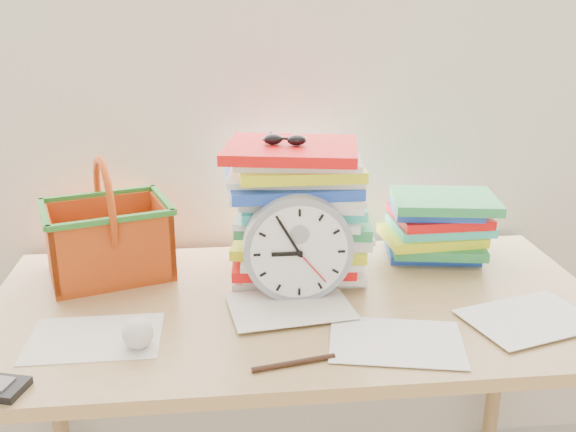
{
  "coord_description": "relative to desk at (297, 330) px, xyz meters",
  "views": [
    {
      "loc": [
        -0.16,
        0.29,
        1.41
      ],
      "look_at": [
        -0.02,
        1.6,
        0.96
      ],
      "focal_mm": 40.0,
      "sensor_mm": 36.0,
      "label": 1
    }
  ],
  "objects": [
    {
      "name": "desk",
      "position": [
        0.0,
        0.0,
        0.0
      ],
      "size": [
        1.4,
        0.7,
        0.75
      ],
      "color": "#A4804D",
      "rests_on": "ground"
    },
    {
      "name": "sunglasses",
      "position": [
        -0.01,
        0.15,
        0.42
      ],
      "size": [
        0.14,
        0.13,
        0.03
      ],
      "primitive_type": null,
      "rotation": [
        0.0,
        0.0,
        -0.29
      ],
      "color": "black",
      "rests_on": "paper_stack"
    },
    {
      "name": "curtain",
      "position": [
        0.0,
        0.38,
        0.62
      ],
      "size": [
        2.4,
        0.01,
        2.5
      ],
      "primitive_type": "cube",
      "color": "white",
      "rests_on": "room_shell"
    },
    {
      "name": "crumpled_ball",
      "position": [
        -0.34,
        -0.17,
        0.11
      ],
      "size": [
        0.06,
        0.06,
        0.06
      ],
      "primitive_type": "sphere",
      "color": "white",
      "rests_on": "desk"
    },
    {
      "name": "book_stack",
      "position": [
        0.39,
        0.23,
        0.16
      ],
      "size": [
        0.29,
        0.23,
        0.17
      ],
      "primitive_type": null,
      "rotation": [
        0.0,
        0.0,
        -0.04
      ],
      "color": "white",
      "rests_on": "desk"
    },
    {
      "name": "pen",
      "position": [
        -0.04,
        -0.27,
        0.08
      ],
      "size": [
        0.16,
        0.04,
        0.01
      ],
      "primitive_type": "cylinder",
      "rotation": [
        0.0,
        1.57,
        0.2
      ],
      "color": "black",
      "rests_on": "desk"
    },
    {
      "name": "basket",
      "position": [
        -0.45,
        0.2,
        0.22
      ],
      "size": [
        0.35,
        0.31,
        0.29
      ],
      "primitive_type": null,
      "rotation": [
        0.0,
        0.0,
        0.31
      ],
      "color": "#D75115",
      "rests_on": "desk"
    },
    {
      "name": "scattered_papers",
      "position": [
        0.0,
        0.0,
        0.08
      ],
      "size": [
        1.26,
        0.42,
        0.02
      ],
      "primitive_type": null,
      "color": "white",
      "rests_on": "desk"
    },
    {
      "name": "clock",
      "position": [
        0.0,
        0.02,
        0.2
      ],
      "size": [
        0.25,
        0.05,
        0.25
      ],
      "primitive_type": "cylinder",
      "rotation": [
        1.57,
        0.0,
        0.0
      ],
      "color": "#8C929D",
      "rests_on": "desk"
    },
    {
      "name": "paper_stack",
      "position": [
        0.02,
        0.16,
        0.24
      ],
      "size": [
        0.36,
        0.3,
        0.33
      ],
      "primitive_type": null,
      "rotation": [
        0.0,
        0.0,
        -0.06
      ],
      "color": "white",
      "rests_on": "desk"
    }
  ]
}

